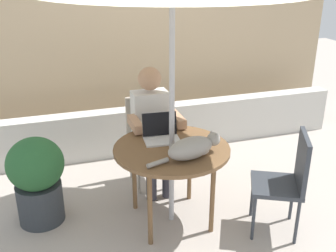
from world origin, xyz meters
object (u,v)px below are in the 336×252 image
object	(u,v)px
person_seated	(152,123)
potted_plant_near_fence	(37,177)
chair_empty	(288,177)
cat	(193,148)
patio_table	(172,154)
chair_occupied	(148,133)
laptop	(161,132)

from	to	relation	value
person_seated	potted_plant_near_fence	size ratio (longest dim) A/B	1.56
chair_empty	person_seated	xyz separation A→B (m)	(-0.85, 1.03, 0.17)
person_seated	cat	distance (m)	0.83
patio_table	cat	bearing A→B (deg)	-65.27
chair_empty	potted_plant_near_fence	xyz separation A→B (m)	(-1.94, 0.77, -0.09)
chair_occupied	cat	size ratio (longest dim) A/B	1.37
chair_occupied	cat	distance (m)	1.02
person_seated	chair_empty	bearing A→B (deg)	-50.41
laptop	potted_plant_near_fence	bearing A→B (deg)	172.36
person_seated	potted_plant_near_fence	distance (m)	1.15
chair_empty	patio_table	bearing A→B (deg)	153.11
patio_table	chair_empty	xyz separation A→B (m)	(0.85, -0.43, -0.13)
patio_table	potted_plant_near_fence	world-z (taller)	potted_plant_near_fence
person_seated	laptop	world-z (taller)	person_seated
chair_occupied	potted_plant_near_fence	distance (m)	1.17
chair_occupied	person_seated	bearing A→B (deg)	-90.00
chair_occupied	laptop	bearing A→B (deg)	-93.59
patio_table	chair_empty	size ratio (longest dim) A/B	1.10
patio_table	person_seated	world-z (taller)	person_seated
patio_table	laptop	world-z (taller)	laptop
cat	laptop	bearing A→B (deg)	108.08
patio_table	potted_plant_near_fence	size ratio (longest dim) A/B	1.23
potted_plant_near_fence	patio_table	bearing A→B (deg)	-17.28
laptop	cat	distance (m)	0.44
chair_occupied	potted_plant_near_fence	size ratio (longest dim) A/B	1.13
chair_empty	person_seated	world-z (taller)	person_seated
chair_occupied	chair_empty	xyz separation A→B (m)	(0.85, -1.19, 0.00)
chair_empty	cat	distance (m)	0.82
patio_table	laptop	xyz separation A→B (m)	(-0.03, 0.20, 0.12)
laptop	person_seated	bearing A→B (deg)	85.00
patio_table	chair_occupied	size ratio (longest dim) A/B	1.10
laptop	cat	xyz separation A→B (m)	(0.14, -0.42, 0.02)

